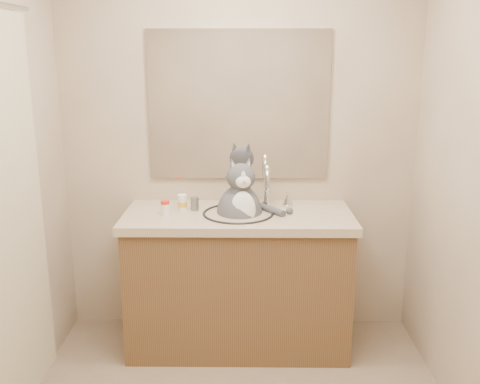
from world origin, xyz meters
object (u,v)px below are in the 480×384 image
cat (240,210)px  grey_canister (195,204)px  pill_bottle_orange (182,203)px  pill_bottle_redcap (165,208)px

cat → grey_canister: size_ratio=6.89×
pill_bottle_orange → grey_canister: (0.07, 0.01, -0.01)m
cat → grey_canister: (-0.27, 0.05, 0.02)m
cat → grey_canister: 0.28m
pill_bottle_orange → grey_canister: size_ratio=1.23×
grey_canister → cat: bearing=-10.5°
cat → pill_bottle_orange: bearing=160.4°
cat → pill_bottle_redcap: cat is taller
grey_canister → pill_bottle_orange: bearing=-175.6°
cat → pill_bottle_redcap: size_ratio=6.32×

